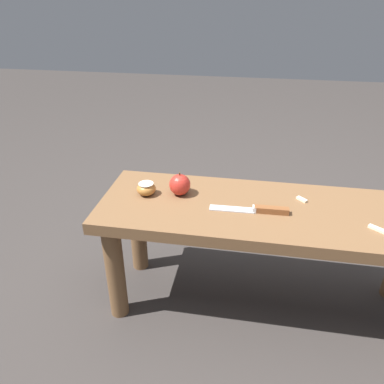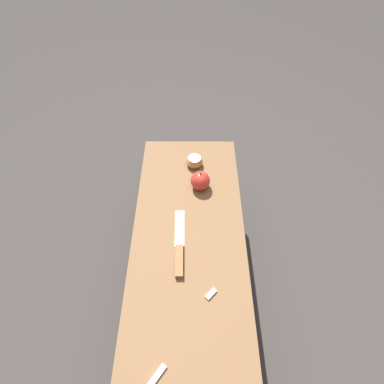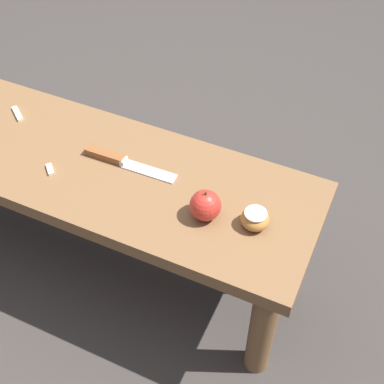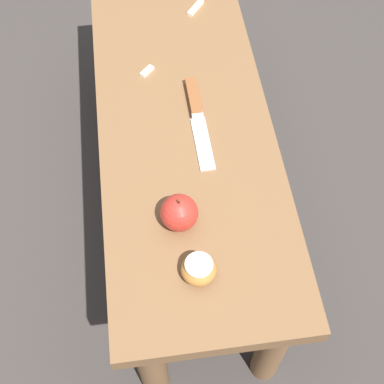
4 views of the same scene
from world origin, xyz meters
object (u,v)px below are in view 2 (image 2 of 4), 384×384
Objects in this scene: knife at (179,251)px; apple_cut at (194,162)px; wooden_bench at (188,270)px; apple_whole at (200,181)px.

apple_cut is at bearing -8.33° from knife.
knife is at bearing -133.23° from wooden_bench.
knife is at bearing -7.23° from apple_cut.
knife is 3.82× the size of apple_cut.
knife is 0.39m from apple_cut.
wooden_bench is at bearing -134.34° from knife.
wooden_bench is at bearing -2.82° from apple_cut.
apple_cut is (-0.42, 0.02, 0.10)m from wooden_bench.
apple_cut is at bearing 177.18° from wooden_bench.
knife is at bearing -14.40° from apple_whole.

